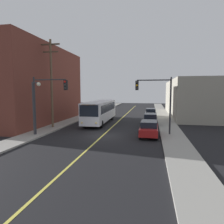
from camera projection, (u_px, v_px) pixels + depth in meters
name	position (u px, v px, depth m)	size (l,w,h in m)	color
ground_plane	(103.00, 136.00, 21.52)	(120.00, 120.00, 0.00)	black
sidewalk_left	(74.00, 120.00, 32.65)	(2.50, 90.00, 0.15)	gray
sidewalk_right	(167.00, 123.00, 29.90)	(2.50, 90.00, 0.15)	gray
lane_stripe_center	(123.00, 118.00, 36.16)	(0.16, 60.00, 0.01)	#D8CC4C
building_left_brick	(27.00, 85.00, 30.55)	(10.00, 19.38, 11.16)	brown
building_right_warehouse	(203.00, 98.00, 38.31)	(12.00, 23.00, 6.75)	gray
city_bus	(100.00, 111.00, 30.07)	(2.76, 12.19, 3.20)	silver
parked_car_red	(149.00, 128.00, 21.04)	(1.87, 4.43, 1.62)	maroon
parked_car_black	(150.00, 119.00, 27.90)	(1.91, 4.44, 1.62)	black
parked_car_silver	(151.00, 113.00, 36.13)	(1.84, 4.41, 1.62)	#B7B7BC
utility_pole_near	(51.00, 80.00, 25.25)	(2.40, 0.28, 10.86)	brown
traffic_signal_left_corner	(48.00, 95.00, 20.72)	(3.75, 0.48, 6.00)	#2D2D33
traffic_signal_right_corner	(156.00, 95.00, 21.36)	(3.75, 0.48, 6.00)	#2D2D33
street_lamp_left	(35.00, 100.00, 20.95)	(0.98, 0.40, 5.50)	#38383D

